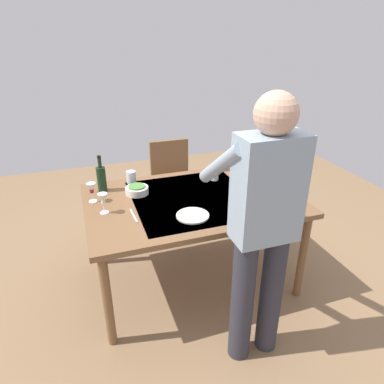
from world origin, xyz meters
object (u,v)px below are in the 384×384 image
(wine_bottle, at_px, (101,178))
(dining_table, at_px, (192,206))
(serving_bowl_pasta, at_px, (254,197))
(side_bowl_salad, at_px, (137,190))
(water_cup_near_left, at_px, (222,165))
(person_server, at_px, (263,223))
(dinner_plate_near, at_px, (193,216))
(wine_glass_right, at_px, (103,200))
(water_cup_near_right, at_px, (131,177))
(wine_glass_left, at_px, (91,189))
(water_cup_far_left, at_px, (215,175))
(chair_near, at_px, (172,179))

(wine_bottle, bearing_deg, dining_table, 150.92)
(serving_bowl_pasta, relative_size, side_bowl_salad, 1.67)
(water_cup_near_left, bearing_deg, serving_bowl_pasta, 88.54)
(person_server, distance_m, dinner_plate_near, 0.61)
(wine_glass_right, relative_size, water_cup_near_right, 1.45)
(person_server, height_order, water_cup_near_right, person_server)
(person_server, relative_size, wine_glass_left, 11.19)
(wine_glass_right, distance_m, water_cup_near_right, 0.53)
(wine_glass_left, bearing_deg, water_cup_far_left, -175.26)
(person_server, distance_m, wine_bottle, 1.39)
(water_cup_near_left, xyz_separation_m, dinner_plate_near, (0.53, 0.73, -0.05))
(water_cup_far_left, bearing_deg, chair_near, -73.32)
(water_cup_far_left, relative_size, side_bowl_salad, 0.53)
(serving_bowl_pasta, bearing_deg, wine_glass_right, -8.82)
(serving_bowl_pasta, bearing_deg, water_cup_near_left, -91.46)
(water_cup_near_right, bearing_deg, wine_bottle, 18.01)
(water_cup_near_left, height_order, side_bowl_salad, water_cup_near_left)
(side_bowl_salad, xyz_separation_m, dinner_plate_near, (-0.30, 0.48, -0.03))
(wine_glass_left, distance_m, water_cup_near_right, 0.42)
(wine_bottle, relative_size, side_bowl_salad, 1.64)
(side_bowl_salad, bearing_deg, dinner_plate_near, 121.38)
(water_cup_near_right, height_order, water_cup_far_left, water_cup_near_right)
(wine_glass_right, xyz_separation_m, water_cup_near_left, (-1.10, -0.48, -0.05))
(side_bowl_salad, relative_size, dinner_plate_near, 0.78)
(wine_bottle, relative_size, water_cup_near_left, 2.84)
(wine_glass_right, height_order, water_cup_near_right, wine_glass_right)
(person_server, bearing_deg, side_bowl_salad, -62.42)
(wine_glass_right, distance_m, serving_bowl_pasta, 1.10)
(side_bowl_salad, bearing_deg, water_cup_near_right, -88.51)
(person_server, relative_size, wine_bottle, 5.71)
(chair_near, bearing_deg, serving_bowl_pasta, 106.35)
(wine_glass_left, relative_size, water_cup_far_left, 1.58)
(dinner_plate_near, bearing_deg, wine_glass_left, -35.47)
(dining_table, height_order, dinner_plate_near, dinner_plate_near)
(person_server, bearing_deg, water_cup_far_left, -98.07)
(wine_glass_left, distance_m, serving_bowl_pasta, 1.21)
(water_cup_far_left, xyz_separation_m, serving_bowl_pasta, (-0.13, 0.46, -0.01))
(wine_glass_left, relative_size, water_cup_near_right, 1.45)
(water_cup_near_right, bearing_deg, water_cup_near_left, -178.52)
(wine_bottle, bearing_deg, wine_glass_left, 62.39)
(water_cup_near_left, height_order, water_cup_far_left, water_cup_near_left)
(dining_table, xyz_separation_m, wine_bottle, (0.63, -0.35, 0.18))
(serving_bowl_pasta, bearing_deg, water_cup_near_right, -37.50)
(dining_table, bearing_deg, water_cup_near_right, -47.93)
(wine_glass_left, bearing_deg, water_cup_near_right, -143.05)
(wine_glass_right, bearing_deg, dinner_plate_near, 156.72)
(water_cup_near_left, bearing_deg, dinner_plate_near, 53.80)
(dining_table, bearing_deg, water_cup_near_left, -134.30)
(chair_near, relative_size, water_cup_near_left, 8.74)
(water_cup_near_left, bearing_deg, chair_near, -53.63)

